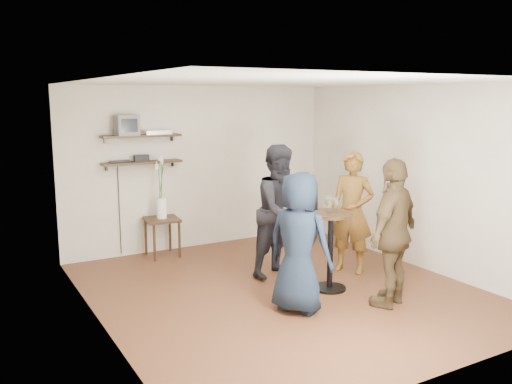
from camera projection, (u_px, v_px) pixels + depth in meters
room at (283, 190)px, 6.65m from camera, size 4.58×5.08×2.68m
shelf_upper at (141, 136)px, 8.10m from camera, size 1.20×0.25×0.04m
shelf_lower at (142, 162)px, 8.17m from camera, size 1.20×0.25×0.04m
crt_monitor at (127, 125)px, 7.97m from camera, size 0.32×0.30×0.30m
dvd_deck at (157, 132)px, 8.21m from camera, size 0.40×0.24×0.06m
radio at (141, 158)px, 8.15m from camera, size 0.22×0.10×0.10m
power_strip at (119, 161)px, 8.05m from camera, size 0.30×0.05×0.03m
side_table at (162, 224)px, 8.29m from camera, size 0.55×0.55×0.60m
vase_lilies at (161, 198)px, 8.22m from camera, size 0.20×0.20×1.02m
drinks_table at (330, 240)px, 6.81m from camera, size 0.55×0.55×1.00m
wine_glass_fl at (329, 202)px, 6.66m from camera, size 0.07×0.07×0.22m
wine_glass_fr at (336, 202)px, 6.75m from camera, size 0.06×0.06×0.19m
wine_glass_bl at (328, 201)px, 6.77m from camera, size 0.07×0.07×0.21m
wine_glass_br at (332, 201)px, 6.76m from camera, size 0.07×0.07×0.20m
person_plaid at (352, 212)px, 7.51m from camera, size 0.67×0.74×1.69m
person_dark at (281, 211)px, 7.34m from camera, size 1.03×0.90×1.80m
person_navy at (299, 242)px, 6.10m from camera, size 0.82×0.94×1.61m
person_brown at (393, 233)px, 6.27m from camera, size 1.11×0.78×1.74m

